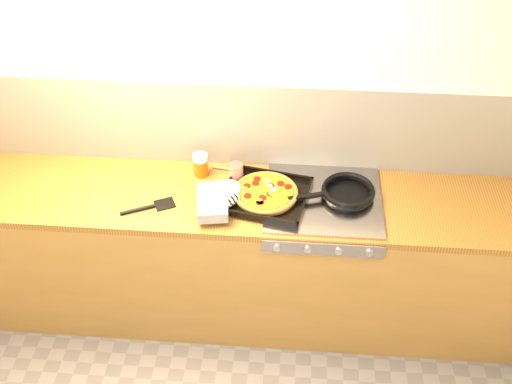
# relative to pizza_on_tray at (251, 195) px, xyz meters

# --- Properties ---
(room_shell) EXTENTS (3.20, 3.20, 3.20)m
(room_shell) POSITION_rel_pizza_on_tray_xyz_m (-0.08, 0.33, 0.20)
(room_shell) COLOR white
(room_shell) RESTS_ON ground
(counter_run) EXTENTS (3.20, 0.62, 0.90)m
(counter_run) POSITION_rel_pizza_on_tray_xyz_m (-0.08, 0.04, -0.50)
(counter_run) COLOR olive
(counter_run) RESTS_ON ground
(stovetop) EXTENTS (0.60, 0.56, 0.02)m
(stovetop) POSITION_rel_pizza_on_tray_xyz_m (0.37, 0.04, -0.04)
(stovetop) COLOR #98979C
(stovetop) RESTS_ON counter_run
(pizza_on_tray) EXTENTS (0.61, 0.48, 0.07)m
(pizza_on_tray) POSITION_rel_pizza_on_tray_xyz_m (0.00, 0.00, 0.00)
(pizza_on_tray) COLOR black
(pizza_on_tray) RESTS_ON stovetop
(frying_pan) EXTENTS (0.49, 0.35, 0.05)m
(frying_pan) POSITION_rel_pizza_on_tray_xyz_m (0.49, 0.07, -0.01)
(frying_pan) COLOR black
(frying_pan) RESTS_ON stovetop
(tomato_can) EXTENTS (0.09, 0.09, 0.11)m
(tomato_can) POSITION_rel_pizza_on_tray_xyz_m (-0.09, 0.17, 0.01)
(tomato_can) COLOR #A3110D
(tomato_can) RESTS_ON counter_run
(juice_glass) EXTENTS (0.08, 0.08, 0.13)m
(juice_glass) POSITION_rel_pizza_on_tray_xyz_m (-0.29, 0.20, 0.02)
(juice_glass) COLOR #C6520B
(juice_glass) RESTS_ON counter_run
(wooden_spoon) EXTENTS (0.30, 0.08, 0.02)m
(wooden_spoon) POSITION_rel_pizza_on_tray_xyz_m (-0.06, 0.24, -0.04)
(wooden_spoon) COLOR #B0714A
(wooden_spoon) RESTS_ON counter_run
(black_spatula) EXTENTS (0.28, 0.17, 0.02)m
(black_spatula) POSITION_rel_pizza_on_tray_xyz_m (-0.52, -0.09, -0.04)
(black_spatula) COLOR black
(black_spatula) RESTS_ON counter_run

